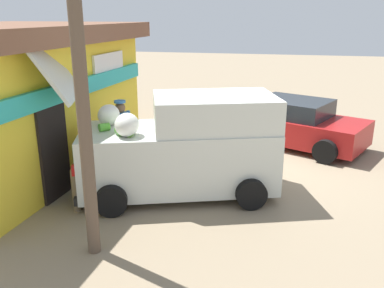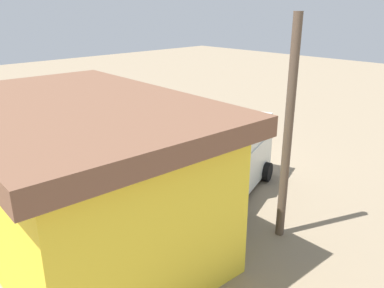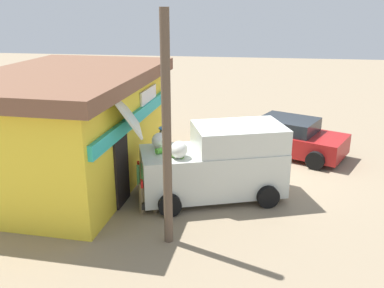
# 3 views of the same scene
# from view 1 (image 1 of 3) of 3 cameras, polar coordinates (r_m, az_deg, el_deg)

# --- Properties ---
(ground_plane) EXTENTS (60.00, 60.00, 0.00)m
(ground_plane) POSITION_cam_1_polar(r_m,az_deg,el_deg) (10.35, 8.24, -2.94)
(ground_plane) COLOR gray
(storefront_bar) EXTENTS (7.24, 4.99, 3.39)m
(storefront_bar) POSITION_cam_1_polar(r_m,az_deg,el_deg) (10.52, -24.75, 5.82)
(storefront_bar) COLOR yellow
(storefront_bar) RESTS_ON ground_plane
(delivery_van) EXTENTS (3.09, 4.85, 3.08)m
(delivery_van) POSITION_cam_1_polar(r_m,az_deg,el_deg) (8.40, -1.06, -0.30)
(delivery_van) COLOR silver
(delivery_van) RESTS_ON ground_plane
(parked_sedan) EXTENTS (3.36, 4.40, 1.32)m
(parked_sedan) POSITION_cam_1_polar(r_m,az_deg,el_deg) (12.06, 13.72, 2.81)
(parked_sedan) COLOR maroon
(parked_sedan) RESTS_ON ground_plane
(vendor_standing) EXTENTS (0.53, 0.45, 1.76)m
(vendor_standing) POSITION_cam_1_polar(r_m,az_deg,el_deg) (9.52, -9.79, 1.59)
(vendor_standing) COLOR #726047
(vendor_standing) RESTS_ON ground_plane
(customer_bending) EXTENTS (0.82, 0.65, 1.32)m
(customer_bending) POSITION_cam_1_polar(r_m,az_deg,el_deg) (8.14, -14.63, -2.92)
(customer_bending) COLOR #726047
(customer_bending) RESTS_ON ground_plane
(unloaded_banana_pile) EXTENTS (0.85, 0.75, 0.42)m
(unloaded_banana_pile) POSITION_cam_1_polar(r_m,az_deg,el_deg) (9.10, -23.84, -6.02)
(unloaded_banana_pile) COLOR silver
(unloaded_banana_pile) RESTS_ON ground_plane
(paint_bucket) EXTENTS (0.32, 0.32, 0.36)m
(paint_bucket) POSITION_cam_1_polar(r_m,az_deg,el_deg) (11.77, -5.61, 0.63)
(paint_bucket) COLOR blue
(paint_bucket) RESTS_ON ground_plane
(utility_pole) EXTENTS (0.20, 0.20, 5.16)m
(utility_pole) POSITION_cam_1_polar(r_m,az_deg,el_deg) (6.01, -15.12, 7.19)
(utility_pole) COLOR brown
(utility_pole) RESTS_ON ground_plane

